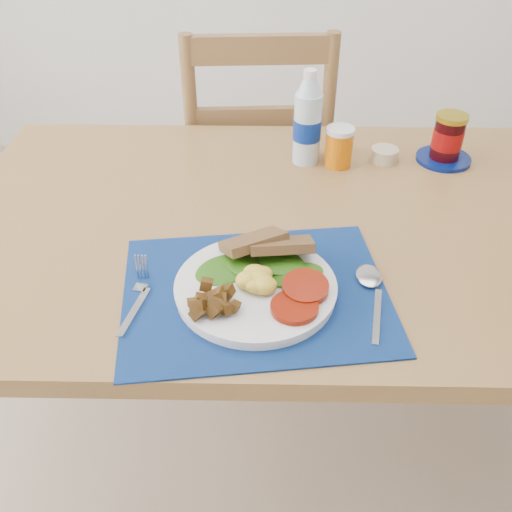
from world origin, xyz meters
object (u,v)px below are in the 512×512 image
Objects in this scene: juice_glass at (339,148)px; jam_on_saucer at (447,141)px; chair_far at (258,147)px; water_bottle at (307,123)px; breakfast_plate at (252,285)px.

jam_on_saucer reaches higher than juice_glass.
chair_far is 0.48m from juice_glass.
chair_far reaches higher than juice_glass.
water_bottle reaches higher than jam_on_saucer.
water_bottle is 1.72× the size of jam_on_saucer.
juice_glass is 0.68× the size of jam_on_saucer.
chair_far is 0.47m from water_bottle.
water_bottle reaches higher than breakfast_plate.
juice_glass is at bearing -13.35° from water_bottle.
jam_on_saucer is (0.34, 0.01, -0.05)m from water_bottle.
breakfast_plate is 0.69m from jam_on_saucer.
juice_glass is 0.26m from jam_on_saucer.
jam_on_saucer is (0.46, -0.36, 0.20)m from chair_far.
chair_far reaches higher than jam_on_saucer.
water_bottle is 0.34m from jam_on_saucer.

